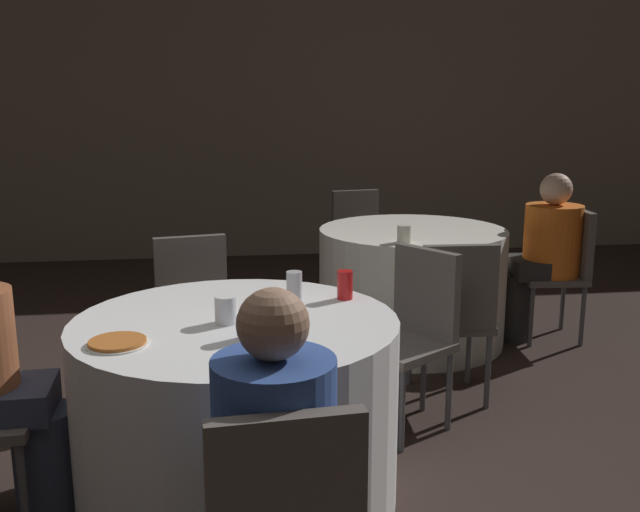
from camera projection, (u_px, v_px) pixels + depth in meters
The scene contains 16 objects.
wall_back at pixel (205, 118), 7.04m from camera, with size 16.00×0.06×2.80m.
table_near at pixel (238, 411), 2.81m from camera, with size 1.26×1.26×0.76m.
table_far at pixel (411, 285), 4.71m from camera, with size 1.22×1.22×0.76m.
chair_near_north at pixel (195, 305), 3.75m from camera, with size 0.47×0.47×0.88m.
chair_near_northeast at pixel (414, 322), 3.46m from camera, with size 0.55×0.55×0.88m.
chair_far_east at pixel (565, 262), 4.73m from camera, with size 0.44×0.43×0.88m.
chair_far_north at pixel (359, 236), 5.64m from camera, with size 0.46×0.46×0.88m.
chair_far_south at pixel (454, 308), 3.69m from camera, with size 0.42×0.42×0.88m.
person_orange_shirt at pixel (542, 255), 4.71m from camera, with size 0.52×0.38×1.12m.
person_blue_shirt at pixel (271, 482), 1.94m from camera, with size 0.34×0.50×1.13m.
pizza_plate_near at pixel (117, 343), 2.45m from camera, with size 0.21×0.21×0.02m.
soda_can_red at pixel (345, 285), 3.00m from camera, with size 0.07×0.07×0.12m.
soda_can_silver at pixel (294, 286), 2.99m from camera, with size 0.07×0.07×0.12m.
soda_can_blue at pixel (251, 321), 2.51m from camera, with size 0.07×0.07×0.12m.
cup_near at pixel (226, 310), 2.68m from camera, with size 0.09×0.09×0.11m.
cup_far at pixel (404, 234), 4.19m from camera, with size 0.08×0.08×0.10m.
Camera 1 is at (0.15, -2.49, 1.59)m, focal length 40.00 mm.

